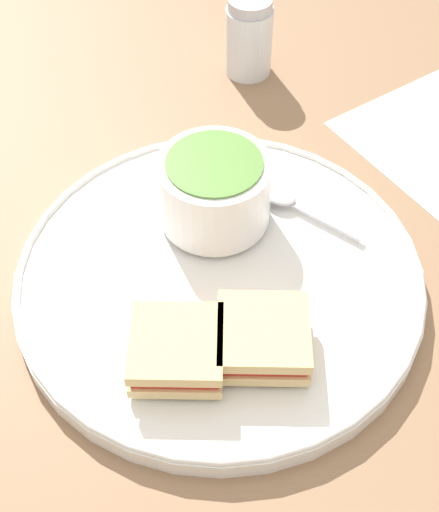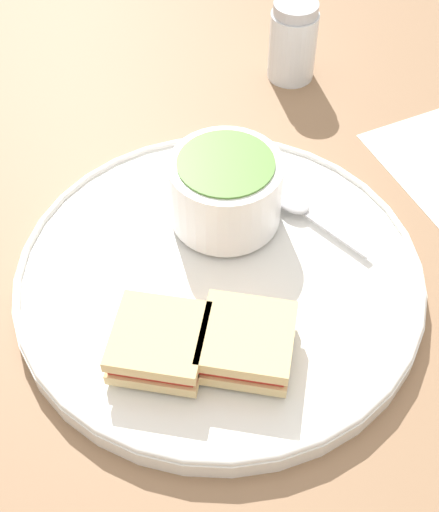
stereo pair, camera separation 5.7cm
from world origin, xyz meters
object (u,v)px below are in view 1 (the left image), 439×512
object	(u,v)px
soup_bowl	(214,190)
sandwich_half_near	(177,349)
sandwich_half_far	(260,339)
spoon	(285,198)
salt_shaker	(249,37)

from	to	relation	value
soup_bowl	sandwich_half_near	distance (m)	0.15
soup_bowl	sandwich_half_far	bearing A→B (deg)	170.87
spoon	salt_shaker	size ratio (longest dim) A/B	1.10
sandwich_half_far	salt_shaker	world-z (taller)	salt_shaker
sandwich_half_far	spoon	bearing A→B (deg)	-33.41
sandwich_half_near	salt_shaker	xyz separation A→B (m)	(0.33, -0.21, 0.01)
soup_bowl	salt_shaker	xyz separation A→B (m)	(0.21, -0.13, -0.01)
sandwich_half_near	sandwich_half_far	bearing A→B (deg)	-104.46
sandwich_half_near	soup_bowl	bearing A→B (deg)	-33.44
spoon	soup_bowl	bearing A→B (deg)	52.30
soup_bowl	salt_shaker	bearing A→B (deg)	-31.44
spoon	sandwich_half_far	world-z (taller)	sandwich_half_far
soup_bowl	spoon	bearing A→B (deg)	-97.19
sandwich_half_near	sandwich_half_far	world-z (taller)	same
spoon	sandwich_half_near	xyz separation A→B (m)	(-0.12, 0.15, 0.01)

